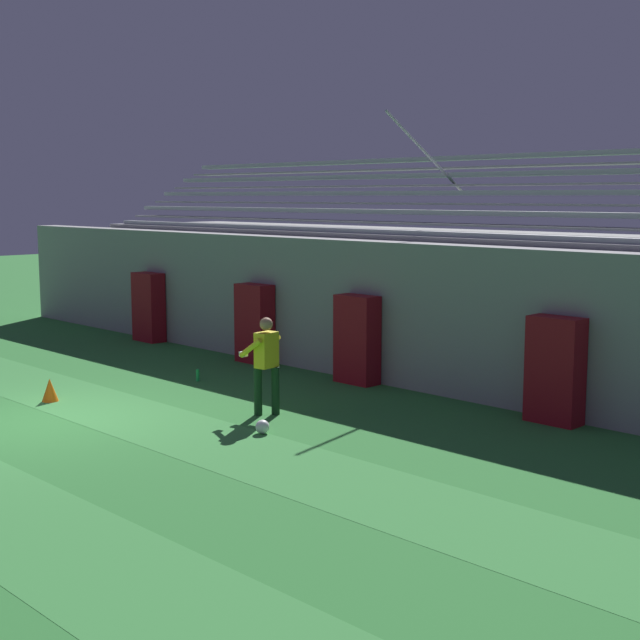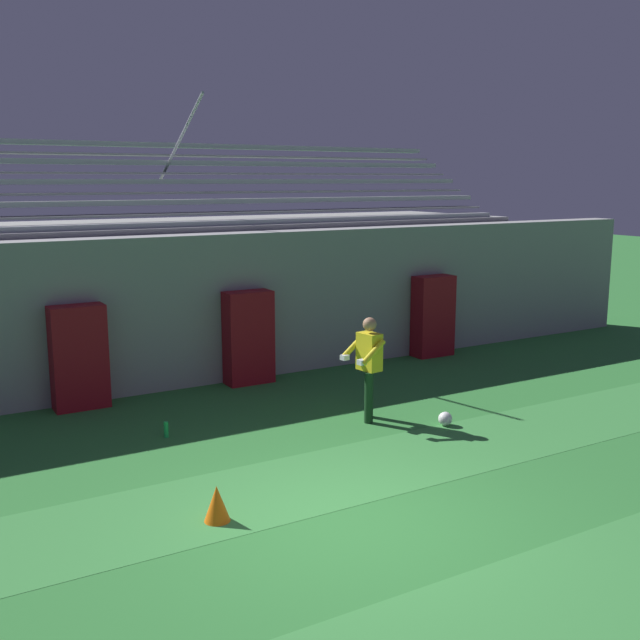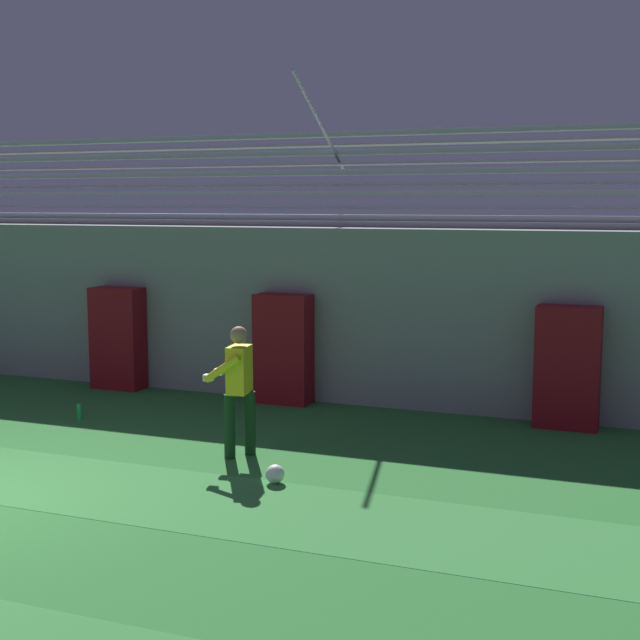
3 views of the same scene
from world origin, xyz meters
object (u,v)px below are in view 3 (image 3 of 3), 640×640
padding_pillar_far_right (568,367)px  goalkeeper (238,382)px  padding_pillar_gate_left (118,338)px  padding_pillar_gate_right (283,349)px  water_bottle (79,412)px  soccer_ball (275,474)px

padding_pillar_far_right → goalkeeper: bearing=-141.3°
padding_pillar_gate_left → padding_pillar_gate_right: same height
padding_pillar_gate_right → water_bottle: (-2.37, -2.14, -0.76)m
goalkeeper → water_bottle: goalkeeper is taller
padding_pillar_gate_right → goalkeeper: 3.07m
padding_pillar_gate_right → padding_pillar_far_right: bearing=0.0°
padding_pillar_gate_left → goalkeeper: (3.80, -2.99, 0.08)m
padding_pillar_far_right → goalkeeper: size_ratio=1.05×
padding_pillar_gate_right → soccer_ball: (1.57, -3.84, -0.77)m
padding_pillar_gate_left → soccer_ball: 6.11m
soccer_ball → water_bottle: bearing=156.7°
water_bottle → goalkeeper: bearing=-15.5°
padding_pillar_gate_left → padding_pillar_far_right: (7.52, 0.00, 0.00)m
padding_pillar_far_right → goalkeeper: (-3.72, -2.99, 0.08)m
padding_pillar_gate_left → padding_pillar_far_right: 7.52m
padding_pillar_gate_right → goalkeeper: size_ratio=1.05×
goalkeeper → soccer_ball: 1.49m
padding_pillar_gate_right → water_bottle: padding_pillar_gate_right is taller
padding_pillar_gate_right → padding_pillar_far_right: 4.41m
padding_pillar_gate_left → water_bottle: bearing=-70.9°
soccer_ball → goalkeeper: bearing=136.1°
padding_pillar_gate_left → soccer_ball: padding_pillar_gate_left is taller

